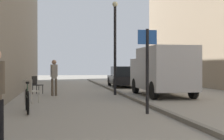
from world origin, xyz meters
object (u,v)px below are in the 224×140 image
cafe_chair_near_window (30,89)px  parked_car (124,77)px  cafe_chair_by_doorway (36,84)px  pedestrian_main_foreground (54,75)px  bicycle_leaning (27,100)px  street_sign_post (147,63)px  delivery_van (162,70)px  lamp_post (115,42)px

cafe_chair_near_window → parked_car: bearing=99.7°
cafe_chair_near_window → cafe_chair_by_doorway: same height
pedestrian_main_foreground → bicycle_leaning: bearing=70.0°
street_sign_post → cafe_chair_near_window: street_sign_post is taller
delivery_van → bicycle_leaning: (-6.04, -4.85, -0.89)m
street_sign_post → lamp_post: bearing=-93.6°
cafe_chair_by_doorway → street_sign_post: bearing=54.8°
pedestrian_main_foreground → street_sign_post: street_sign_post is taller
lamp_post → pedestrian_main_foreground: bearing=-179.5°
cafe_chair_near_window → pedestrian_main_foreground: bearing=114.4°
pedestrian_main_foreground → street_sign_post: bearing=101.1°
cafe_chair_near_window → delivery_van: bearing=60.5°
delivery_van → parked_car: 7.38m
parked_car → bicycle_leaning: bearing=-113.0°
lamp_post → cafe_chair_by_doorway: bearing=162.7°
parked_car → cafe_chair_by_doorway: (-5.77, -5.16, -0.17)m
street_sign_post → lamp_post: 6.79m
bicycle_leaning → parked_car: bearing=58.1°
cafe_chair_by_doorway → lamp_post: bearing=102.0°
pedestrian_main_foreground → cafe_chair_by_doorway: bearing=-65.8°
cafe_chair_near_window → bicycle_leaning: bearing=-46.6°
pedestrian_main_foreground → cafe_chair_by_doorway: (-0.94, 1.27, -0.48)m
bicycle_leaning → cafe_chair_by_doorway: size_ratio=1.88×
parked_car → cafe_chair_near_window: 11.16m
pedestrian_main_foreground → parked_car: bearing=-139.0°
delivery_van → parked_car: size_ratio=1.16×
parked_car → bicycle_leaning: parked_car is taller
delivery_van → cafe_chair_by_doorway: delivery_van is taller
parked_car → cafe_chair_by_doorway: parked_car is taller
delivery_van → lamp_post: lamp_post is taller
cafe_chair_by_doorway → delivery_van: bearing=99.8°
parked_car → lamp_post: bearing=-103.7°
pedestrian_main_foreground → delivery_van: delivery_van is taller
street_sign_post → cafe_chair_by_doorway: 8.85m
lamp_post → cafe_chair_by_doorway: 4.72m
delivery_van → lamp_post: bearing=156.9°
parked_car → cafe_chair_by_doorway: size_ratio=4.53×
delivery_van → cafe_chair_by_doorway: 6.60m
cafe_chair_by_doorway → pedestrian_main_foreground: bearing=65.6°
pedestrian_main_foreground → street_sign_post: (2.86, -6.66, 0.52)m
pedestrian_main_foreground → street_sign_post: size_ratio=0.68×
delivery_van → cafe_chair_near_window: size_ratio=5.23×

